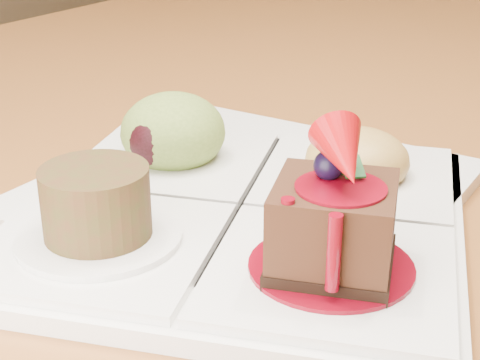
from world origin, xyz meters
The scene contains 3 objects.
dining_table centered at (0.00, 0.00, 0.68)m, with size 1.00×1.80×0.75m.
sampler_plate centered at (0.16, -0.34, 0.77)m, with size 0.36×0.36×0.11m.
second_plate centered at (0.14, -0.30, 0.76)m, with size 0.27×0.27×0.01m, color silver.
Camera 1 is at (0.39, -0.72, 0.98)m, focal length 55.00 mm.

